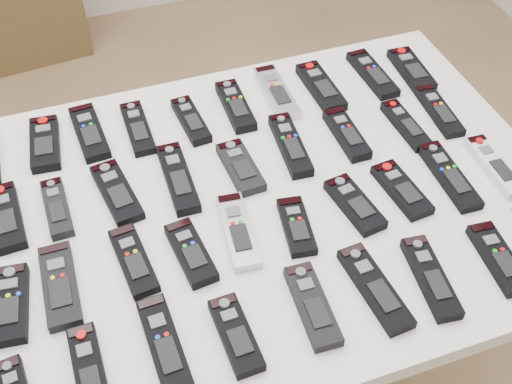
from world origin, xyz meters
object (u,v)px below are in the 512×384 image
object	(u,v)px
remote_10	(6,217)
table	(256,217)
remote_18	(439,111)
remote_26	(402,190)
remote_19	(10,304)
remote_30	(90,374)
remote_17	(406,125)
remote_5	(236,106)
remote_14	(241,167)
remote_32	(236,335)
remote_21	(134,260)
remote_3	(138,128)
remote_25	(355,204)
remote_24	(296,226)
remote_12	(117,192)
remote_35	(431,277)
remote_13	(178,178)
remote_28	(495,166)
remote_36	(499,258)
remote_2	(89,132)
remote_33	(312,305)
remote_15	(290,145)
remote_7	(321,87)
remote_22	(191,253)
remote_8	(372,74)
remote_4	(191,120)
remote_11	(57,208)
remote_9	(411,69)
remote_16	(347,134)
remote_20	(60,285)
remote_1	(45,144)
remote_34	(375,288)

from	to	relation	value
remote_10	table	bearing A→B (deg)	-15.58
remote_18	table	bearing A→B (deg)	-162.90
remote_26	remote_19	bearing A→B (deg)	176.21
remote_18	remote_30	world-z (taller)	remote_30
remote_19	remote_17	bearing A→B (deg)	19.13
remote_5	remote_14	world-z (taller)	remote_5
remote_32	remote_21	bearing A→B (deg)	119.53
remote_3	remote_25	distance (m)	0.52
remote_24	remote_12	bearing A→B (deg)	155.23
remote_18	remote_35	distance (m)	0.49
remote_5	remote_13	world-z (taller)	same
remote_14	remote_28	size ratio (longest dim) A/B	0.85
remote_18	remote_36	size ratio (longest dim) A/B	1.09
remote_2	remote_33	distance (m)	0.66
remote_15	remote_17	distance (m)	0.27
remote_3	remote_18	distance (m)	0.70
remote_10	remote_24	world-z (taller)	remote_10
remote_7	remote_10	distance (m)	0.77
remote_2	remote_22	size ratio (longest dim) A/B	1.21
remote_17	remote_30	bearing A→B (deg)	-155.81
remote_15	remote_8	bearing A→B (deg)	35.91
remote_4	remote_35	bearing A→B (deg)	-66.85
remote_25	remote_30	bearing A→B (deg)	-168.93
remote_11	remote_15	distance (m)	0.51
remote_30	remote_32	world-z (taller)	remote_32
remote_9	remote_21	world-z (taller)	same
remote_5	remote_7	size ratio (longest dim) A/B	0.96
remote_16	remote_18	xyz separation A→B (m)	(0.24, 0.01, -0.00)
remote_5	remote_17	size ratio (longest dim) A/B	1.07
remote_10	remote_22	bearing A→B (deg)	-35.92
remote_30	remote_16	bearing A→B (deg)	30.62
remote_33	remote_7	bearing A→B (deg)	68.28
remote_12	remote_15	distance (m)	0.39
remote_12	remote_36	distance (m)	0.76
remote_4	remote_14	world-z (taller)	same
remote_22	remote_36	bearing A→B (deg)	-26.65
table	remote_28	world-z (taller)	remote_28
table	remote_25	distance (m)	0.21
remote_2	remote_25	bearing A→B (deg)	-43.88
remote_3	remote_20	world-z (taller)	remote_20
remote_17	remote_3	bearing A→B (deg)	159.82
remote_19	remote_14	bearing A→B (deg)	28.00
remote_26	remote_12	bearing A→B (deg)	156.03
remote_11	remote_17	distance (m)	0.78
remote_21	remote_9	bearing A→B (deg)	18.98
remote_1	remote_33	world-z (taller)	same
remote_17	remote_32	distance (m)	0.66
remote_9	remote_34	size ratio (longest dim) A/B	0.87
remote_36	remote_17	bearing A→B (deg)	92.39
remote_21	remote_36	size ratio (longest dim) A/B	1.01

